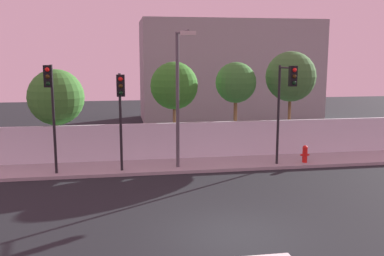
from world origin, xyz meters
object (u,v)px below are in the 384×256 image
Objects in this scene: traffic_light_left at (51,96)px; street_lamp_curbside at (179,87)px; roadside_tree_midleft at (174,86)px; roadside_tree_leftmost at (56,97)px; roadside_tree_midright at (236,83)px; fire_hydrant at (305,153)px; traffic_light_center at (121,101)px; roadside_tree_rightmost at (291,77)px; traffic_light_right at (286,94)px.

street_lamp_curbside is (5.47, 0.33, 0.28)m from traffic_light_left.
roadside_tree_leftmost is at bearing 180.00° from roadside_tree_midleft.
roadside_tree_midright is at bearing 41.76° from street_lamp_curbside.
roadside_tree_leftmost is (-11.89, 2.93, 2.62)m from fire_hydrant.
traffic_light_center is at bearing -4.36° from traffic_light_left.
roadside_tree_midright is (3.44, 3.07, -0.03)m from street_lamp_curbside.
roadside_tree_rightmost reaches higher than roadside_tree_leftmost.
roadside_tree_leftmost is at bearing 161.34° from traffic_light_right.
traffic_light_right is (7.42, 0.06, 0.22)m from traffic_light_center.
traffic_light_left is 9.55m from roadside_tree_midright.
roadside_tree_midleft is 3.28m from roadside_tree_midright.
fire_hydrant is at bearing -96.34° from roadside_tree_rightmost.
fire_hydrant is at bearing 25.77° from traffic_light_right.
roadside_tree_rightmost is at bearing 65.16° from traffic_light_right.
roadside_tree_midright is at bearing 0.00° from roadside_tree_midleft.
fire_hydrant is 7.36m from roadside_tree_midleft.
roadside_tree_midright reaches higher than traffic_light_center.
traffic_light_left is 5.64× the size of fire_hydrant.
roadside_tree_leftmost is 0.94× the size of roadside_tree_midright.
traffic_light_center is 2.70m from street_lamp_curbside.
roadside_tree_midright is (6.04, 3.62, 0.49)m from traffic_light_center.
roadside_tree_midleft reaches higher than roadside_tree_leftmost.
roadside_tree_leftmost is at bearing 94.33° from traffic_light_left.
traffic_light_left is at bearing -148.90° from roadside_tree_midleft.
street_lamp_curbside is 3.08m from roadside_tree_midleft.
roadside_tree_rightmost is at bearing 83.66° from fire_hydrant.
traffic_light_center is 7.43m from traffic_light_right.
roadside_tree_rightmost is at bearing 0.00° from roadside_tree_midleft.
roadside_tree_rightmost is (3.04, 0.00, 0.31)m from roadside_tree_midright.
roadside_tree_midleft is at bearing 52.71° from traffic_light_center.
roadside_tree_midleft is (0.17, 3.07, -0.14)m from street_lamp_curbside.
roadside_tree_leftmost is 0.84× the size of roadside_tree_rightmost.
traffic_light_right is at bearing -68.75° from roadside_tree_midright.
roadside_tree_rightmost is at bearing 21.77° from traffic_light_center.
roadside_tree_rightmost is at bearing 0.00° from roadside_tree_leftmost.
traffic_light_left is 1.03× the size of roadside_tree_leftmost.
traffic_light_left reaches higher than traffic_light_center.
roadside_tree_midright reaches higher than traffic_light_left.
roadside_tree_midleft is at bearing 31.10° from traffic_light_left.
street_lamp_curbside reaches higher than roadside_tree_leftmost.
fire_hydrant is at bearing 2.35° from traffic_light_left.
fire_hydrant is at bearing -47.17° from roadside_tree_midright.
roadside_tree_midright is (9.18, 0.00, 0.61)m from roadside_tree_leftmost.
roadside_tree_rightmost is (6.32, 0.00, 0.42)m from roadside_tree_midleft.
street_lamp_curbside reaches higher than traffic_light_left.
traffic_light_left is at bearing -85.67° from roadside_tree_leftmost.
roadside_tree_rightmost reaches higher than roadside_tree_midleft.
fire_hydrant is (1.33, 0.64, -2.97)m from traffic_light_right.
roadside_tree_midright reaches higher than fire_hydrant.
roadside_tree_rightmost is (12.21, 0.00, 0.92)m from roadside_tree_leftmost.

